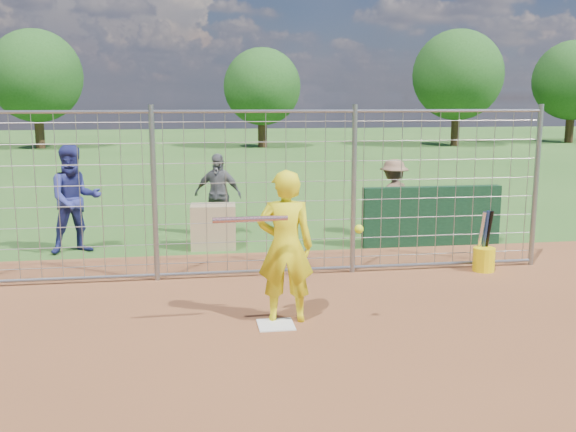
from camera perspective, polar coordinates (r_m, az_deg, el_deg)
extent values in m
plane|color=#2D591E|center=(7.99, -1.28, -9.23)|extent=(100.00, 100.00, 0.00)
cube|color=silver|center=(7.80, -1.09, -9.65)|extent=(0.43, 0.43, 0.02)
cube|color=#11381E|center=(12.08, 12.64, -0.02)|extent=(2.60, 0.20, 1.10)
imported|color=yellow|center=(7.72, -0.24, -2.74)|extent=(0.73, 0.52, 1.86)
imported|color=navy|center=(11.80, -18.41, 1.42)|extent=(1.11, 0.99, 1.90)
imported|color=#5D5E63|center=(12.69, -6.27, 1.89)|extent=(1.04, 0.73, 1.63)
imported|color=brown|center=(12.81, 9.35, 1.62)|extent=(1.10, 0.83, 1.51)
cube|color=tan|center=(11.69, -6.65, -0.93)|extent=(0.83, 0.59, 0.80)
cylinder|color=silver|center=(7.29, -3.37, -0.27)|extent=(0.86, 0.09, 0.06)
sphere|color=#DEF71A|center=(7.40, 6.33, -1.16)|extent=(0.10, 0.10, 0.10)
cylinder|color=yellow|center=(10.56, 17.01, -3.72)|extent=(0.34, 0.34, 0.38)
cylinder|color=silver|center=(10.51, 16.75, -1.76)|extent=(0.08, 0.28, 0.84)
cylinder|color=navy|center=(10.54, 17.09, -1.75)|extent=(0.06, 0.20, 0.85)
cylinder|color=black|center=(10.56, 17.34, -1.74)|extent=(0.08, 0.22, 0.84)
cylinder|color=gray|center=(9.58, -11.81, 1.88)|extent=(0.08, 0.08, 2.60)
cylinder|color=gray|center=(9.88, 5.85, 2.29)|extent=(0.08, 0.08, 2.60)
cylinder|color=gray|center=(11.01, 21.16, 2.48)|extent=(0.08, 0.08, 2.60)
cylinder|color=gray|center=(9.52, -2.91, 9.28)|extent=(9.00, 0.05, 0.05)
cylinder|color=gray|center=(9.87, -2.78, -4.91)|extent=(9.00, 0.05, 0.05)
cube|color=gray|center=(9.62, -2.84, 1.82)|extent=(9.00, 0.02, 2.50)
cylinder|color=#3F2B19|center=(37.37, -21.25, 7.55)|extent=(0.50, 0.50, 2.52)
sphere|color=#26561E|center=(37.36, -21.51, 11.52)|extent=(4.90, 4.90, 4.90)
cylinder|color=#3F2B19|center=(35.72, -2.29, 7.86)|extent=(0.50, 0.50, 2.16)
sphere|color=#26561E|center=(35.69, -2.31, 11.42)|extent=(4.20, 4.20, 4.20)
cylinder|color=#3F2B19|center=(38.06, 14.66, 8.01)|extent=(0.50, 0.50, 2.59)
sphere|color=#26561E|center=(38.05, 14.85, 12.02)|extent=(5.04, 5.04, 5.04)
cylinder|color=#3F2B19|center=(43.11, 23.77, 7.62)|extent=(0.50, 0.50, 2.45)
sphere|color=#26561E|center=(43.10, 24.02, 10.96)|extent=(4.76, 4.76, 4.76)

